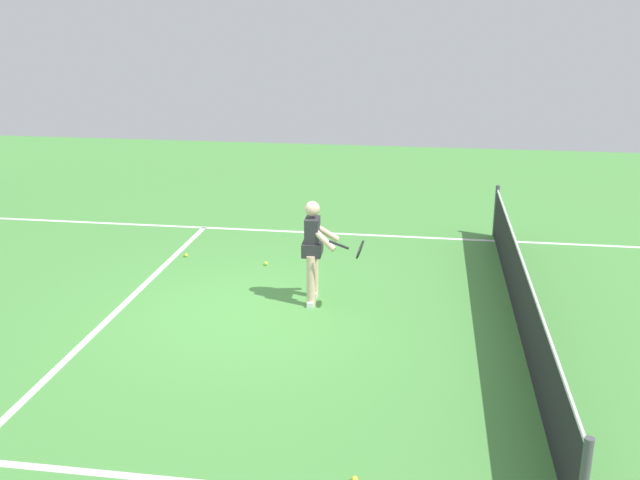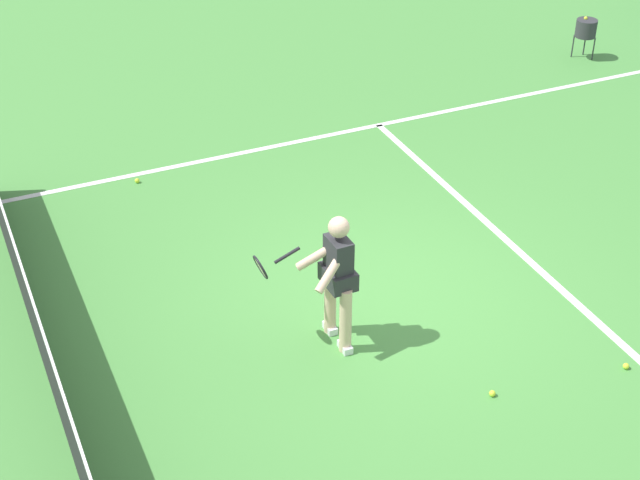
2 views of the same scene
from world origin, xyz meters
TOP-DOWN VIEW (x-y plane):
  - ground_plane at (0.00, 0.00)m, footprint 26.79×26.79m
  - service_line_marking at (0.00, -1.89)m, footprint 7.83×0.10m
  - sideline_right_marking at (3.91, 0.00)m, footprint 0.10×18.61m
  - court_net at (0.00, 3.82)m, footprint 8.51×0.08m
  - tennis_player at (-0.52, 0.89)m, footprint 0.76×0.94m
  - tennis_ball_near at (-2.16, -1.67)m, footprint 0.07×0.07m
  - tennis_ball_mid at (3.69, 1.94)m, footprint 0.07×0.07m
  - tennis_ball_far at (-1.95, -0.18)m, footprint 0.07×0.07m
  - ball_hopper at (4.82, -6.34)m, footprint 0.36×0.36m

SIDE VIEW (x-z plane):
  - ground_plane at x=0.00m, z-range 0.00..0.00m
  - service_line_marking at x=0.00m, z-range 0.00..0.01m
  - sideline_right_marking at x=3.91m, z-range 0.00..0.01m
  - tennis_ball_near at x=-2.16m, z-range 0.00..0.07m
  - tennis_ball_mid at x=3.69m, z-range 0.00..0.07m
  - tennis_ball_far at x=-1.95m, z-range 0.00..0.07m
  - court_net at x=0.00m, z-range -0.03..0.97m
  - ball_hopper at x=4.82m, z-range 0.17..0.92m
  - tennis_player at x=-0.52m, z-range 0.07..1.62m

